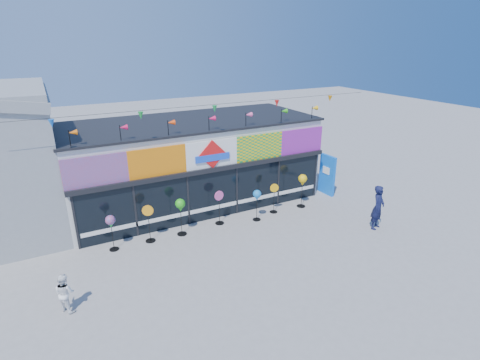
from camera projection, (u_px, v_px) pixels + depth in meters
ground at (249, 253)px, 14.51m from camera, size 80.00×80.00×0.00m
kite_shop at (192, 161)px, 18.71m from camera, size 16.00×5.70×5.31m
blue_sign at (327, 175)px, 19.73m from camera, size 0.22×1.07×2.12m
spinner_0 at (111, 223)px, 14.33m from camera, size 0.38×0.38×1.49m
spinner_1 at (149, 222)px, 15.08m from camera, size 0.44×0.41×1.61m
spinner_2 at (180, 206)px, 15.45m from camera, size 0.41×0.41×1.63m
spinner_3 at (219, 207)px, 16.54m from camera, size 0.44×0.40×1.58m
spinner_4 at (257, 196)px, 16.76m from camera, size 0.37×0.37×1.48m
spinner_5 at (274, 197)px, 17.66m from camera, size 0.40×0.37×1.45m
spinner_6 at (303, 181)px, 18.07m from camera, size 0.43×0.43×1.69m
adult_man at (378, 207)px, 16.11m from camera, size 0.85×0.72×1.97m
child at (65, 293)px, 11.26m from camera, size 0.64×0.70×1.26m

